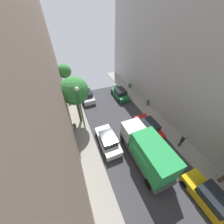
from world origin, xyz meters
TOP-DOWN VIEW (x-y plane):
  - ground at (0.00, 0.00)m, footprint 32.00×32.00m
  - sidewalk_left at (-5.00, 0.00)m, footprint 2.00×44.00m
  - sidewalk_right at (5.00, 0.00)m, footprint 2.00×44.00m
  - parked_car_left_3 at (-2.70, 3.59)m, footprint 1.78×4.20m
  - parked_car_left_4 at (-2.70, 13.36)m, footprint 1.78×4.20m
  - parked_car_right_2 at (2.70, -4.53)m, footprint 1.78×4.20m
  - parked_car_right_3 at (2.70, 3.56)m, footprint 1.78×4.20m
  - parked_car_right_4 at (2.70, 11.87)m, footprint 1.78×4.20m
  - delivery_truck at (0.00, 0.41)m, footprint 2.26×6.60m
  - pedestrian at (4.61, 0.29)m, footprint 0.40×0.36m
  - street_tree_0 at (-5.22, 17.95)m, footprint 2.37×2.37m
  - street_tree_2 at (-4.76, 8.47)m, footprint 3.21×3.21m
  - potted_plant_0 at (-5.60, 12.99)m, footprint 0.46×0.46m
  - potted_plant_2 at (-5.77, 7.52)m, footprint 0.42×0.42m
  - potted_plant_3 at (5.76, 8.07)m, footprint 0.49×0.49m
  - potted_plant_5 at (5.73, 14.03)m, footprint 0.50×0.50m
  - lamp_post at (-4.60, 6.75)m, footprint 0.44×0.44m

SIDE VIEW (x-z plane):
  - ground at x=0.00m, z-range 0.00..0.00m
  - sidewalk_left at x=-5.00m, z-range 0.00..0.15m
  - sidewalk_right at x=5.00m, z-range 0.00..0.15m
  - potted_plant_2 at x=-5.77m, z-range 0.17..0.84m
  - potted_plant_3 at x=5.76m, z-range 0.18..0.97m
  - potted_plant_0 at x=-5.60m, z-range 0.20..1.02m
  - potted_plant_5 at x=5.73m, z-range 0.20..1.03m
  - parked_car_left_3 at x=-2.70m, z-range -0.06..1.50m
  - parked_car_left_4 at x=-2.70m, z-range -0.06..1.50m
  - parked_car_right_2 at x=2.70m, z-range -0.06..1.50m
  - parked_car_right_3 at x=2.70m, z-range -0.06..1.50m
  - parked_car_right_4 at x=2.70m, z-range -0.06..1.50m
  - pedestrian at x=4.61m, z-range 0.21..1.93m
  - delivery_truck at x=0.00m, z-range 0.10..3.48m
  - street_tree_0 at x=-5.22m, z-range 1.25..5.87m
  - lamp_post at x=-4.60m, z-range 1.05..7.08m
  - street_tree_2 at x=-4.76m, z-range 1.64..7.90m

